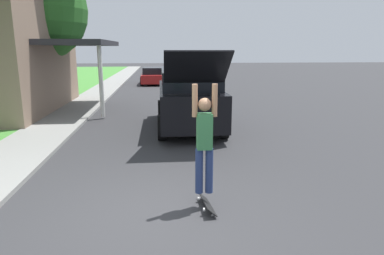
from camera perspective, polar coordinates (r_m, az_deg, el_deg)
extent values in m
plane|color=#333335|center=(5.87, -5.51, -13.90)|extent=(120.00, 120.00, 0.00)
cube|color=gray|center=(12.10, -22.81, -0.43)|extent=(1.80, 80.00, 0.10)
cube|color=#28282D|center=(15.55, -18.18, 13.23)|extent=(2.60, 5.43, 0.20)
cylinder|color=silver|center=(13.49, -14.93, 7.39)|extent=(0.16, 0.16, 2.70)
cylinder|color=brown|center=(17.30, -23.72, 8.41)|extent=(0.36, 0.36, 3.02)
sphere|color=#286023|center=(17.35, -24.58, 17.41)|extent=(4.44, 4.44, 4.44)
cube|color=black|center=(11.55, -0.54, 4.12)|extent=(1.93, 4.83, 1.08)
cube|color=black|center=(11.57, -0.60, 8.28)|extent=(1.78, 3.76, 0.58)
cylinder|color=black|center=(13.07, -5.15, 2.93)|extent=(0.24, 0.75, 0.75)
cylinder|color=black|center=(13.20, 2.93, 3.07)|extent=(0.24, 0.75, 0.75)
cylinder|color=black|center=(10.14, -5.05, -0.03)|extent=(0.24, 0.75, 0.75)
cylinder|color=black|center=(10.31, 5.31, 0.19)|extent=(0.24, 0.75, 0.75)
cube|color=black|center=(8.97, 0.78, 9.95)|extent=(1.70, 1.25, 0.89)
cube|color=maroon|center=(26.64, -6.46, 8.24)|extent=(1.72, 4.07, 0.61)
cube|color=black|center=(26.50, -6.50, 9.41)|extent=(1.52, 2.12, 0.49)
cylinder|color=black|center=(27.89, -8.14, 8.11)|extent=(0.20, 0.65, 0.65)
cylinder|color=black|center=(27.86, -4.68, 8.19)|extent=(0.20, 0.65, 0.65)
cylinder|color=black|center=(25.46, -8.39, 7.64)|extent=(0.20, 0.65, 0.65)
cylinder|color=black|center=(25.43, -4.61, 7.73)|extent=(0.20, 0.65, 0.65)
cylinder|color=navy|center=(5.78, 1.19, -7.27)|extent=(0.13, 0.13, 0.77)
cylinder|color=navy|center=(5.80, 2.88, -7.21)|extent=(0.13, 0.13, 0.77)
cube|color=#337042|center=(5.59, 2.09, -0.65)|extent=(0.25, 0.20, 0.59)
sphere|color=#9E7051|center=(5.50, 2.13, 3.85)|extent=(0.21, 0.21, 0.21)
cylinder|color=#9E7051|center=(5.47, 0.47, 4.51)|extent=(0.09, 0.09, 0.53)
cylinder|color=#9E7051|center=(5.52, 3.79, 4.55)|extent=(0.09, 0.09, 0.53)
cube|color=black|center=(5.95, 2.59, -12.61)|extent=(0.22, 0.82, 0.20)
cylinder|color=silver|center=(6.16, 1.09, -11.75)|extent=(0.03, 0.06, 0.06)
cylinder|color=silver|center=(6.23, 2.38, -12.67)|extent=(0.03, 0.06, 0.06)
cylinder|color=silver|center=(5.70, 2.01, -13.50)|extent=(0.03, 0.06, 0.06)
cylinder|color=silver|center=(5.77, 3.41, -14.47)|extent=(0.03, 0.06, 0.06)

